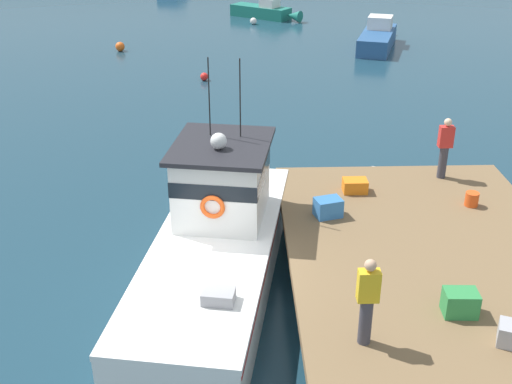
% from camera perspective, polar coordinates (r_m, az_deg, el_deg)
% --- Properties ---
extents(ground_plane, '(200.00, 200.00, 0.00)m').
position_cam_1_polar(ground_plane, '(14.30, -4.53, -9.70)').
color(ground_plane, '#193847').
extents(dock, '(6.00, 9.00, 1.20)m').
position_cam_1_polar(dock, '(14.28, 15.02, -5.53)').
color(dock, '#4C3D2D').
rests_on(dock, ground).
extents(main_fishing_boat, '(3.87, 9.97, 4.80)m').
position_cam_1_polar(main_fishing_boat, '(14.72, -3.34, -3.88)').
color(main_fishing_boat, white).
rests_on(main_fishing_boat, ground).
extents(crate_stack_mid_dock, '(0.70, 0.59, 0.44)m').
position_cam_1_polar(crate_stack_mid_dock, '(15.13, 6.35, -1.36)').
color(crate_stack_mid_dock, '#3370B2').
rests_on(crate_stack_mid_dock, dock).
extents(crate_single_by_cleat, '(0.60, 0.44, 0.33)m').
position_cam_1_polar(crate_single_by_cleat, '(16.41, 8.69, 0.55)').
color(crate_single_by_cleat, orange).
rests_on(crate_single_by_cleat, dock).
extents(crate_single_far, '(0.62, 0.47, 0.47)m').
position_cam_1_polar(crate_single_far, '(12.36, 17.51, -9.27)').
color(crate_single_far, '#2D8442').
rests_on(crate_single_far, dock).
extents(bait_bucket, '(0.32, 0.32, 0.34)m').
position_cam_1_polar(bait_bucket, '(16.37, 18.43, -0.60)').
color(bait_bucket, '#E04C19').
rests_on(bait_bucket, dock).
extents(deckhand_by_the_boat, '(0.36, 0.22, 1.63)m').
position_cam_1_polar(deckhand_by_the_boat, '(17.44, 16.25, 3.83)').
color(deckhand_by_the_boat, '#383842').
rests_on(deckhand_by_the_boat, dock).
extents(deckhand_further_back, '(0.36, 0.22, 1.63)m').
position_cam_1_polar(deckhand_further_back, '(10.95, 9.76, -9.33)').
color(deckhand_further_back, '#383842').
rests_on(deckhand_further_back, dock).
extents(moored_boat_mid_harbor, '(3.09, 6.23, 1.57)m').
position_cam_1_polar(moored_boat_mid_harbor, '(36.73, 10.69, 13.26)').
color(moored_boat_mid_harbor, '#285184').
rests_on(moored_boat_mid_harbor, ground).
extents(moored_boat_off_the_point, '(4.66, 3.82, 1.29)m').
position_cam_1_polar(moored_boat_off_the_point, '(43.99, 0.81, 15.60)').
color(moored_boat_off_the_point, '#196B5B').
rests_on(moored_boat_off_the_point, ground).
extents(mooring_buoy_spare_mooring, '(0.49, 0.49, 0.49)m').
position_cam_1_polar(mooring_buoy_spare_mooring, '(35.92, -11.86, 12.40)').
color(mooring_buoy_spare_mooring, '#EA5B19').
rests_on(mooring_buoy_spare_mooring, ground).
extents(mooring_buoy_outer, '(0.36, 0.36, 0.36)m').
position_cam_1_polar(mooring_buoy_outer, '(29.94, -4.57, 10.07)').
color(mooring_buoy_outer, red).
rests_on(mooring_buoy_outer, ground).
extents(mooring_buoy_inshore, '(0.41, 0.41, 0.41)m').
position_cam_1_polar(mooring_buoy_inshore, '(20.07, 10.27, 1.66)').
color(mooring_buoy_inshore, silver).
rests_on(mooring_buoy_inshore, ground).
extents(mooring_buoy_channel_marker, '(0.42, 0.42, 0.42)m').
position_cam_1_polar(mooring_buoy_channel_marker, '(42.02, -0.23, 14.79)').
color(mooring_buoy_channel_marker, silver).
rests_on(mooring_buoy_channel_marker, ground).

